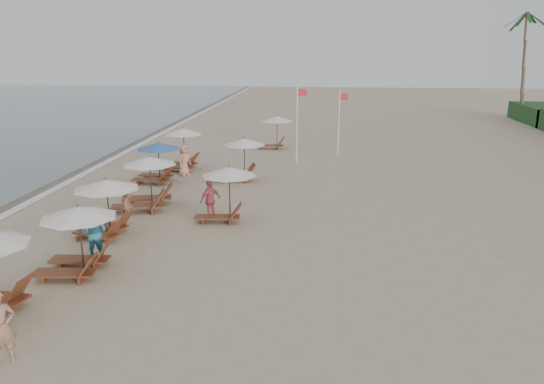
# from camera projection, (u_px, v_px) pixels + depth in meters

# --- Properties ---
(ground) EXTENTS (160.00, 160.00, 0.00)m
(ground) POSITION_uv_depth(u_px,v_px,m) (248.00, 287.00, 15.30)
(ground) COLOR tan
(ground) RESTS_ON ground
(wet_sand_band) EXTENTS (3.20, 140.00, 0.01)m
(wet_sand_band) POSITION_uv_depth(u_px,v_px,m) (32.00, 188.00, 26.12)
(wet_sand_band) COLOR #6B5E4C
(wet_sand_band) RESTS_ON ground
(foam_line) EXTENTS (0.50, 140.00, 0.02)m
(foam_line) POSITION_uv_depth(u_px,v_px,m) (56.00, 188.00, 25.99)
(foam_line) COLOR white
(foam_line) RESTS_ON ground
(lounger_station_1) EXTENTS (2.56, 2.32, 2.19)m
(lounger_station_1) POSITION_uv_depth(u_px,v_px,m) (75.00, 239.00, 15.93)
(lounger_station_1) COLOR brown
(lounger_station_1) RESTS_ON ground
(lounger_station_2) EXTENTS (2.53, 2.40, 2.17)m
(lounger_station_2) POSITION_uv_depth(u_px,v_px,m) (104.00, 204.00, 19.18)
(lounger_station_2) COLOR brown
(lounger_station_2) RESTS_ON ground
(lounger_station_3) EXTENTS (2.82, 2.56, 2.32)m
(lounger_station_3) POSITION_uv_depth(u_px,v_px,m) (145.00, 185.00, 22.53)
(lounger_station_3) COLOR brown
(lounger_station_3) RESTS_ON ground
(lounger_station_4) EXTENTS (2.50, 2.25, 2.11)m
(lounger_station_4) POSITION_uv_depth(u_px,v_px,m) (155.00, 161.00, 26.92)
(lounger_station_4) COLOR brown
(lounger_station_4) RESTS_ON ground
(lounger_station_5) EXTENTS (2.50, 2.10, 2.39)m
(lounger_station_5) POSITION_uv_depth(u_px,v_px,m) (180.00, 150.00, 29.74)
(lounger_station_5) COLOR brown
(lounger_station_5) RESTS_ON ground
(inland_station_0) EXTENTS (2.58, 2.24, 2.22)m
(inland_station_0) POSITION_uv_depth(u_px,v_px,m) (225.00, 187.00, 20.74)
(inland_station_0) COLOR brown
(inland_station_0) RESTS_ON ground
(inland_station_1) EXTENTS (2.85, 2.25, 2.22)m
(inland_station_1) POSITION_uv_depth(u_px,v_px,m) (239.00, 156.00, 27.20)
(inland_station_1) COLOR brown
(inland_station_1) RESTS_ON ground
(inland_station_2) EXTENTS (2.61, 2.24, 2.22)m
(inland_station_2) POSITION_uv_depth(u_px,v_px,m) (274.00, 128.00, 35.85)
(inland_station_2) COLOR brown
(inland_station_2) RESTS_ON ground
(beachgoer_near) EXTENTS (0.75, 0.71, 1.73)m
(beachgoer_near) POSITION_uv_depth(u_px,v_px,m) (1.00, 327.00, 11.46)
(beachgoer_near) COLOR #A26E58
(beachgoer_near) RESTS_ON ground
(beachgoer_mid_a) EXTENTS (0.89, 0.69, 1.82)m
(beachgoer_mid_a) POSITION_uv_depth(u_px,v_px,m) (95.00, 232.00, 17.19)
(beachgoer_mid_a) COLOR teal
(beachgoer_mid_a) RESTS_ON ground
(beachgoer_mid_b) EXTENTS (0.78, 1.09, 1.53)m
(beachgoer_mid_b) POSITION_uv_depth(u_px,v_px,m) (128.00, 206.00, 20.54)
(beachgoer_mid_b) COLOR #8B6147
(beachgoer_mid_b) RESTS_ON ground
(beachgoer_far_a) EXTENTS (0.95, 0.99, 1.66)m
(beachgoer_far_a) POSITION_uv_depth(u_px,v_px,m) (210.00, 200.00, 21.16)
(beachgoer_far_a) COLOR #C44E5C
(beachgoer_far_a) RESTS_ON ground
(beachgoer_far_b) EXTENTS (0.87, 0.99, 1.71)m
(beachgoer_far_b) POSITION_uv_depth(u_px,v_px,m) (184.00, 160.00, 28.38)
(beachgoer_far_b) COLOR tan
(beachgoer_far_b) RESTS_ON ground
(flag_pole_near) EXTENTS (0.59, 0.08, 4.65)m
(flag_pole_near) POSITION_uv_depth(u_px,v_px,m) (298.00, 121.00, 31.00)
(flag_pole_near) COLOR silver
(flag_pole_near) RESTS_ON ground
(flag_pole_far) EXTENTS (0.59, 0.08, 4.17)m
(flag_pole_far) POSITION_uv_depth(u_px,v_px,m) (339.00, 120.00, 33.38)
(flag_pole_far) COLOR silver
(flag_pole_far) RESTS_ON ground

